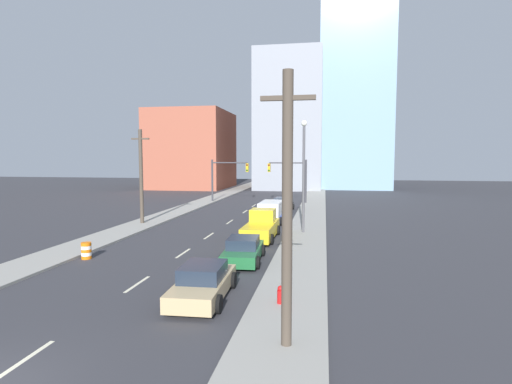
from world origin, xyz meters
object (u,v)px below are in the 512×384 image
at_px(fire_hydrant, 280,296).
at_px(box_truck_blue, 272,212).
at_px(utility_pole_right_near, 287,209).
at_px(street_lamp, 304,169).
at_px(traffic_signal_right, 294,175).
at_px(utility_pole_left_mid, 141,176).
at_px(sedan_green, 243,250).
at_px(traffic_barrel, 86,251).
at_px(sedan_tan, 203,283).
at_px(pickup_truck_yellow, 261,227).
at_px(traffic_signal_left, 224,174).
at_px(sedan_black, 283,205).

height_order(fire_hydrant, box_truck_blue, box_truck_blue).
relative_size(utility_pole_right_near, fire_hydrant, 9.90).
bearing_deg(street_lamp, utility_pole_right_near, -88.51).
height_order(traffic_signal_right, utility_pole_left_mid, utility_pole_left_mid).
xyz_separation_m(utility_pole_left_mid, sedan_green, (11.18, -10.76, -3.58)).
bearing_deg(fire_hydrant, box_truck_blue, 98.50).
xyz_separation_m(utility_pole_right_near, traffic_barrel, (-12.32, 8.86, -3.79)).
bearing_deg(sedan_green, fire_hydrant, -69.59).
distance_m(sedan_tan, sedan_green, 6.04).
height_order(utility_pole_right_near, pickup_truck_yellow, utility_pole_right_near).
bearing_deg(traffic_signal_left, street_lamp, -60.54).
distance_m(traffic_barrel, sedan_black, 24.26).
distance_m(traffic_signal_left, traffic_signal_right, 9.11).
distance_m(sedan_tan, sedan_black, 27.66).
bearing_deg(sedan_black, traffic_signal_right, 87.86).
relative_size(utility_pole_right_near, sedan_tan, 1.73).
distance_m(traffic_signal_left, utility_pole_left_mid, 18.42).
distance_m(traffic_signal_right, utility_pole_right_near, 38.86).
bearing_deg(sedan_black, pickup_truck_yellow, -87.46).
height_order(utility_pole_left_mid, sedan_tan, utility_pole_left_mid).
height_order(utility_pole_left_mid, street_lamp, street_lamp).
bearing_deg(traffic_barrel, utility_pole_left_mid, 100.63).
bearing_deg(pickup_truck_yellow, box_truck_blue, 92.66).
bearing_deg(street_lamp, fire_hydrant, -90.25).
distance_m(fire_hydrant, pickup_truck_yellow, 13.19).
xyz_separation_m(traffic_barrel, sedan_tan, (8.54, -5.11, 0.19)).
height_order(utility_pole_left_mid, box_truck_blue, utility_pole_left_mid).
xyz_separation_m(street_lamp, sedan_black, (-2.88, 12.81, -4.29)).
distance_m(traffic_signal_right, sedan_black, 7.97).
distance_m(fire_hydrant, sedan_black, 28.15).
xyz_separation_m(utility_pole_right_near, utility_pole_left_mid, (-14.51, 20.53, -0.04)).
bearing_deg(street_lamp, box_truck_blue, 120.95).
bearing_deg(sedan_black, fire_hydrant, -81.79).
bearing_deg(traffic_barrel, sedan_green, 5.80).
height_order(utility_pole_right_near, sedan_tan, utility_pole_right_near).
distance_m(traffic_signal_right, box_truck_blue, 15.25).
distance_m(box_truck_blue, sedan_black, 7.62).
distance_m(utility_pole_right_near, traffic_barrel, 15.64).
bearing_deg(traffic_barrel, sedan_black, 68.32).
xyz_separation_m(street_lamp, sedan_green, (-2.85, -8.82, -4.32)).
relative_size(sedan_tan, sedan_green, 1.04).
relative_size(sedan_green, box_truck_blue, 0.72).
xyz_separation_m(traffic_signal_right, box_truck_blue, (-0.83, -14.98, -2.77)).
relative_size(utility_pole_right_near, street_lamp, 0.97).
relative_size(traffic_signal_right, sedan_green, 1.21).
xyz_separation_m(traffic_signal_left, pickup_truck_yellow, (8.53, -22.48, -2.83)).
height_order(utility_pole_right_near, traffic_barrel, utility_pole_right_near).
height_order(pickup_truck_yellow, sedan_black, pickup_truck_yellow).
bearing_deg(utility_pole_left_mid, traffic_signal_right, 57.20).
bearing_deg(traffic_signal_left, sedan_green, -73.58).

